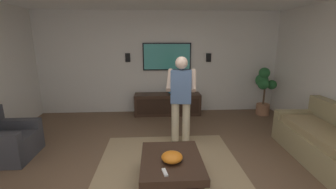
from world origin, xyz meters
name	(u,v)px	position (x,y,z in m)	size (l,w,h in m)	color
ground_plane	(166,178)	(0.00, 0.00, 0.00)	(7.51, 7.51, 0.00)	brown
wall_back_tv	(160,63)	(3.15, 0.00, 1.32)	(0.10, 6.46, 2.63)	silver
area_rug	(170,176)	(0.04, -0.06, 0.01)	(2.69, 2.21, 0.01)	#9E8460
couch	(330,143)	(0.29, -2.63, 0.32)	(1.94, 0.96, 0.87)	#93845B
armchair	(5,142)	(0.73, 2.62, 0.28)	(0.81, 0.82, 0.82)	#38383D
coffee_table	(171,165)	(-0.16, -0.06, 0.30)	(1.00, 0.80, 0.40)	#332116
media_console	(168,104)	(2.82, -0.19, 0.28)	(0.45, 1.70, 0.55)	#332116
tv	(167,57)	(3.06, -0.19, 1.49)	(0.05, 1.25, 0.70)	black
person_standing	(181,96)	(1.06, -0.33, 0.93)	(0.59, 0.60, 1.64)	#C6B793
potted_plant_tall	(264,88)	(2.62, -2.64, 0.71)	(0.40, 0.56, 1.25)	#9E6B4C
bowl	(172,157)	(-0.24, -0.07, 0.46)	(0.27, 0.27, 0.12)	orange
remote_white	(165,172)	(-0.50, 0.04, 0.41)	(0.15, 0.04, 0.02)	white
vase_round	(171,90)	(2.83, -0.29, 0.66)	(0.22, 0.22, 0.22)	teal
wall_speaker_left	(209,58)	(3.07, -1.29, 1.45)	(0.06, 0.12, 0.22)	black
wall_speaker_right	(128,58)	(3.07, 0.82, 1.47)	(0.06, 0.12, 0.22)	black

